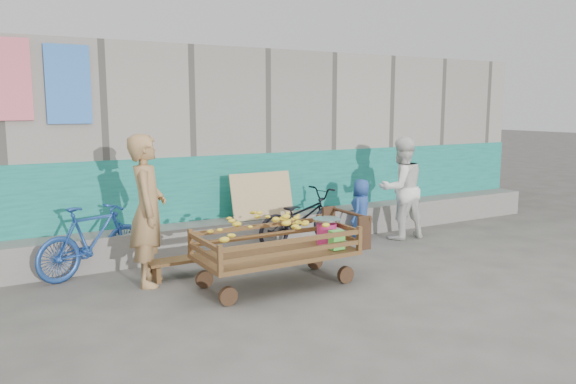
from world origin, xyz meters
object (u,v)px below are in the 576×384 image
bench (186,263)px  woman (401,188)px  bicycle_blue (93,240)px  child (361,210)px  banana_cart (273,238)px  vendor_man (148,210)px  bicycle_dark (301,218)px

bench → woman: (3.73, 0.24, 0.64)m
bicycle_blue → child: bearing=-112.3°
bench → banana_cart: bearing=-49.0°
woman → bicycle_blue: size_ratio=1.09×
child → banana_cart: bearing=-3.0°
bench → child: bearing=8.4°
vendor_man → bicycle_blue: size_ratio=1.20×
woman → child: 0.75m
bicycle_dark → bicycle_blue: bicycle_blue is taller
child → bicycle_blue: bearing=-35.6°
banana_cart → bicycle_dark: bearing=49.3°
vendor_man → woman: (4.21, 0.31, -0.08)m
vendor_man → child: 3.63m
woman → child: (-0.63, 0.21, -0.33)m
bench → bicycle_dark: 2.20m
vendor_man → bicycle_dark: 2.70m
child → bicycle_dark: 1.03m
banana_cart → bicycle_blue: (-1.76, 1.53, -0.14)m
child → bicycle_dark: (-1.01, 0.18, -0.06)m
bench → child: child is taller
bench → bicycle_blue: size_ratio=0.64×
woman → vendor_man: bearing=9.0°
bench → bicycle_blue: (-0.99, 0.64, 0.28)m
bench → child: 3.15m
vendor_man → bicycle_blue: (-0.51, 0.71, -0.45)m
banana_cart → bench: banana_cart is taller
bench → vendor_man: bearing=-171.5°
bicycle_dark → child: bearing=-111.6°
vendor_man → woman: vendor_man is taller
vendor_man → woman: bearing=-63.8°
banana_cart → bicycle_blue: bicycle_blue is taller
banana_cart → bicycle_dark: (1.32, 1.53, -0.15)m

